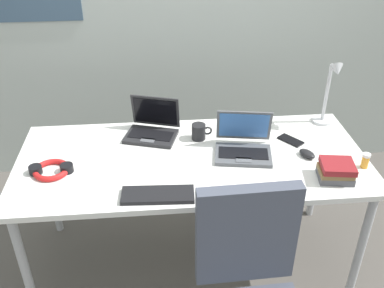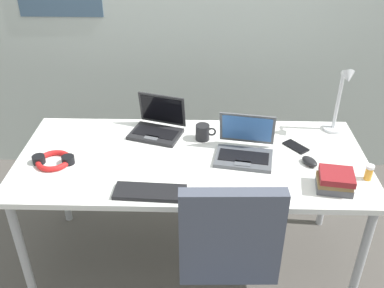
{
  "view_description": "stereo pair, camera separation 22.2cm",
  "coord_description": "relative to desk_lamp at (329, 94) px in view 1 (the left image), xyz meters",
  "views": [
    {
      "loc": [
        -0.17,
        -1.88,
        1.99
      ],
      "look_at": [
        0.0,
        0.0,
        0.82
      ],
      "focal_mm": 40.95,
      "sensor_mm": 36.0,
      "label": 1
    },
    {
      "loc": [
        0.05,
        -1.89,
        1.99
      ],
      "look_at": [
        0.0,
        0.0,
        0.82
      ],
      "focal_mm": 40.95,
      "sensor_mm": 36.0,
      "label": 2
    }
  ],
  "objects": [
    {
      "name": "desk",
      "position": [
        -0.8,
        -0.28,
        -0.25
      ],
      "size": [
        1.8,
        0.8,
        0.74
      ],
      "color": "white",
      "rests_on": "ground_plane"
    },
    {
      "name": "cell_phone",
      "position": [
        -0.25,
        -0.17,
        -0.19
      ],
      "size": [
        0.13,
        0.15,
        0.01
      ],
      "primitive_type": "cube",
      "rotation": [
        0.0,
        0.0,
        0.66
      ],
      "color": "black",
      "rests_on": "desk"
    },
    {
      "name": "external_keyboard",
      "position": [
        -0.98,
        -0.59,
        -0.19
      ],
      "size": [
        0.34,
        0.14,
        0.02
      ],
      "primitive_type": "cube",
      "rotation": [
        0.0,
        0.0,
        -0.05
      ],
      "color": "black",
      "rests_on": "desk"
    },
    {
      "name": "book_stack",
      "position": [
        -0.13,
        -0.53,
        -0.15
      ],
      "size": [
        0.18,
        0.16,
        0.09
      ],
      "color": "#4C4C51",
      "rests_on": "desk"
    },
    {
      "name": "ground_plane",
      "position": [
        -0.8,
        -0.28,
        -0.94
      ],
      "size": [
        12.0,
        12.0,
        0.0
      ],
      "primitive_type": "plane",
      "color": "#56514C"
    },
    {
      "name": "pill_bottle",
      "position": [
        0.05,
        -0.45,
        -0.16
      ],
      "size": [
        0.04,
        0.04,
        0.08
      ],
      "color": "gold",
      "rests_on": "desk"
    },
    {
      "name": "coffee_mug",
      "position": [
        -0.75,
        -0.1,
        -0.15
      ],
      "size": [
        0.11,
        0.08,
        0.09
      ],
      "color": "black",
      "rests_on": "desk"
    },
    {
      "name": "desk_lamp",
      "position": [
        0.0,
        0.0,
        0.0
      ],
      "size": [
        0.12,
        0.18,
        0.4
      ],
      "color": "silver",
      "rests_on": "desk"
    },
    {
      "name": "computer_mouse",
      "position": [
        -0.21,
        -0.32,
        -0.18
      ],
      "size": [
        0.1,
        0.11,
        0.03
      ],
      "primitive_type": "ellipsoid",
      "rotation": [
        0.0,
        0.0,
        0.5
      ],
      "color": "black",
      "rests_on": "desk"
    },
    {
      "name": "headphones",
      "position": [
        -1.5,
        -0.35,
        -0.18
      ],
      "size": [
        0.21,
        0.18,
        0.04
      ],
      "color": "red",
      "rests_on": "desk"
    },
    {
      "name": "laptop_by_keyboard",
      "position": [
        -1.0,
        -0.03,
        -0.15
      ],
      "size": [
        0.33,
        0.29,
        0.21
      ],
      "color": "#232326",
      "rests_on": "desk"
    },
    {
      "name": "laptop_back_right",
      "position": [
        -0.53,
        -0.26,
        -0.15
      ],
      "size": [
        0.33,
        0.3,
        0.21
      ],
      "color": "#515459",
      "rests_on": "desk"
    }
  ]
}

